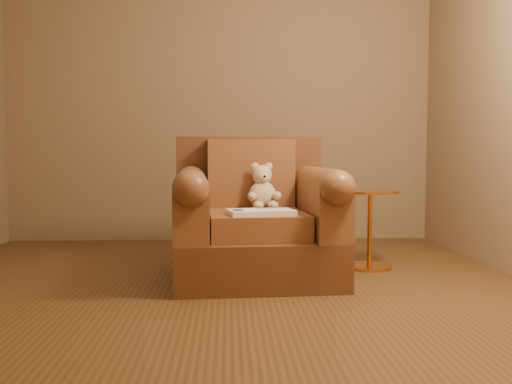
{
  "coord_description": "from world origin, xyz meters",
  "views": [
    {
      "loc": [
        0.07,
        -3.46,
        0.84
      ],
      "look_at": [
        0.25,
        0.23,
        0.58
      ],
      "focal_mm": 40.0,
      "sensor_mm": 36.0,
      "label": 1
    }
  ],
  "objects": [
    {
      "name": "teddy_bear",
      "position": [
        0.31,
        0.42,
        0.58
      ],
      "size": [
        0.23,
        0.26,
        0.32
      ],
      "rotation": [
        0.0,
        0.0,
        0.13
      ],
      "color": "#D1B492",
      "rests_on": "armchair"
    },
    {
      "name": "guidebook",
      "position": [
        0.27,
        0.04,
        0.47
      ],
      "size": [
        0.44,
        0.32,
        0.03
      ],
      "rotation": [
        0.0,
        0.0,
        0.2
      ],
      "color": "beige",
      "rests_on": "armchair"
    },
    {
      "name": "armchair",
      "position": [
        0.25,
        0.33,
        0.37
      ],
      "size": [
        1.12,
        1.07,
        0.95
      ],
      "rotation": [
        0.0,
        0.0,
        0.06
      ],
      "color": "#56331C",
      "rests_on": "floor"
    },
    {
      "name": "floor",
      "position": [
        0.0,
        0.0,
        0.0
      ],
      "size": [
        4.0,
        4.0,
        0.0
      ],
      "primitive_type": "plane",
      "color": "brown",
      "rests_on": "ground"
    },
    {
      "name": "side_table",
      "position": [
        1.09,
        0.58,
        0.3
      ],
      "size": [
        0.4,
        0.4,
        0.57
      ],
      "color": "gold",
      "rests_on": "floor"
    },
    {
      "name": "room",
      "position": [
        0.0,
        0.0,
        1.71
      ],
      "size": [
        4.02,
        4.02,
        2.71
      ],
      "color": "#806A4E",
      "rests_on": "ground"
    }
  ]
}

